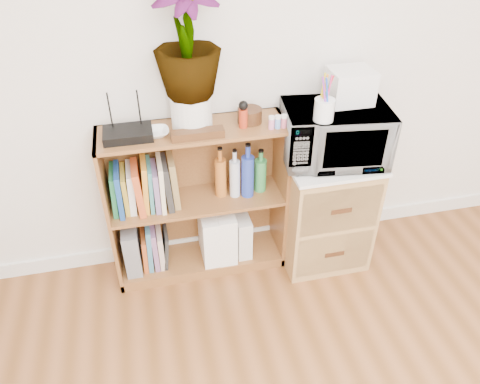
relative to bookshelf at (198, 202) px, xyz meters
name	(u,v)px	position (x,y,z in m)	size (l,w,h in m)	color
skirting_board	(250,234)	(0.35, 0.14, -0.42)	(4.00, 0.02, 0.10)	white
bookshelf	(198,202)	(0.00, 0.00, 0.00)	(1.00, 0.30, 0.95)	brown
wicker_unit	(323,210)	(0.75, -0.08, -0.12)	(0.50, 0.45, 0.70)	#9E7542
microwave	(334,134)	(0.75, -0.08, 0.40)	(0.55, 0.37, 0.31)	silver
pen_cup	(324,110)	(0.63, -0.19, 0.61)	(0.10, 0.10, 0.11)	white
small_appliance	(350,86)	(0.83, -0.03, 0.64)	(0.22, 0.19, 0.18)	white
router	(128,134)	(-0.33, -0.02, 0.50)	(0.24, 0.16, 0.04)	black
white_bowl	(156,133)	(-0.19, -0.03, 0.49)	(0.13, 0.13, 0.03)	white
plant_pot	(192,111)	(0.00, 0.02, 0.56)	(0.21, 0.21, 0.18)	white
potted_plant	(187,37)	(0.00, 0.02, 0.94)	(0.32, 0.32, 0.57)	#39772F
trinket_box	(198,134)	(0.01, -0.10, 0.50)	(0.26, 0.07, 0.04)	#3C2510
kokeshi_doll	(243,118)	(0.26, -0.04, 0.53)	(0.04, 0.04, 0.10)	#AA2D14
wooden_bowl	(250,115)	(0.30, 0.01, 0.51)	(0.13, 0.13, 0.07)	#34190E
paint_jars	(278,124)	(0.43, -0.09, 0.50)	(0.10, 0.04, 0.05)	pink
file_box	(132,246)	(-0.41, 0.00, -0.26)	(0.09, 0.24, 0.30)	slate
magazine_holder_left	(209,234)	(0.06, -0.01, -0.24)	(0.10, 0.26, 0.32)	white
magazine_holder_mid	(225,232)	(0.15, -0.01, -0.24)	(0.10, 0.26, 0.33)	white
magazine_holder_right	(242,233)	(0.26, -0.01, -0.27)	(0.09, 0.21, 0.27)	silver
cookbooks	(145,186)	(-0.28, 0.00, 0.16)	(0.36, 0.20, 0.29)	#207845
liquor_bottles	(242,172)	(0.26, 0.00, 0.17)	(0.30, 0.07, 0.32)	#B56221
lower_books	(154,246)	(-0.28, 0.00, -0.28)	(0.16, 0.19, 0.30)	#B95020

